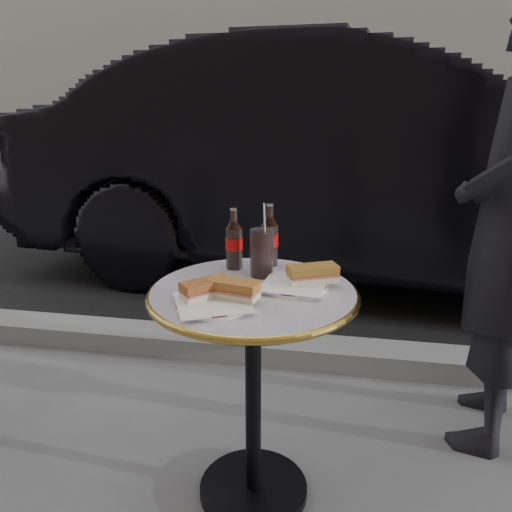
% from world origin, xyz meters
% --- Properties ---
extents(ground, '(80.00, 80.00, 0.00)m').
position_xyz_m(ground, '(0.00, 0.00, 0.00)').
color(ground, slate).
rests_on(ground, ground).
extents(asphalt_road, '(40.00, 8.00, 0.00)m').
position_xyz_m(asphalt_road, '(0.00, 5.00, 0.00)').
color(asphalt_road, black).
rests_on(asphalt_road, ground).
extents(curb, '(40.00, 0.20, 0.12)m').
position_xyz_m(curb, '(0.00, 0.90, 0.05)').
color(curb, gray).
rests_on(curb, ground).
extents(bistro_table, '(0.62, 0.62, 0.73)m').
position_xyz_m(bistro_table, '(0.00, 0.00, 0.37)').
color(bistro_table, '#BAB2C4').
rests_on(bistro_table, ground).
extents(plate_left, '(0.25, 0.25, 0.01)m').
position_xyz_m(plate_left, '(-0.09, -0.14, 0.74)').
color(plate_left, silver).
rests_on(plate_left, bistro_table).
extents(plate_right, '(0.24, 0.24, 0.01)m').
position_xyz_m(plate_right, '(0.12, 0.03, 0.74)').
color(plate_right, white).
rests_on(plate_right, bistro_table).
extents(sandwich_left_a, '(0.14, 0.14, 0.05)m').
position_xyz_m(sandwich_left_a, '(-0.11, -0.11, 0.77)').
color(sandwich_left_a, '#984F26').
rests_on(sandwich_left_a, plate_left).
extents(sandwich_left_b, '(0.15, 0.10, 0.05)m').
position_xyz_m(sandwich_left_b, '(-0.04, -0.10, 0.77)').
color(sandwich_left_b, '#A46529').
rests_on(sandwich_left_b, plate_left).
extents(sandwich_right, '(0.16, 0.12, 0.05)m').
position_xyz_m(sandwich_right, '(0.17, 0.06, 0.77)').
color(sandwich_right, '#946325').
rests_on(sandwich_right, plate_right).
extents(cola_bottle_left, '(0.06, 0.06, 0.20)m').
position_xyz_m(cola_bottle_left, '(-0.10, 0.18, 0.83)').
color(cola_bottle_left, black).
rests_on(cola_bottle_left, bistro_table).
extents(cola_bottle_right, '(0.07, 0.07, 0.21)m').
position_xyz_m(cola_bottle_right, '(0.01, 0.23, 0.84)').
color(cola_bottle_right, black).
rests_on(cola_bottle_right, bistro_table).
extents(cola_glass, '(0.08, 0.08, 0.15)m').
position_xyz_m(cola_glass, '(0.01, 0.12, 0.81)').
color(cola_glass, black).
rests_on(cola_glass, bistro_table).
extents(parked_car, '(2.19, 5.09, 1.63)m').
position_xyz_m(parked_car, '(0.41, 2.30, 0.81)').
color(parked_car, black).
rests_on(parked_car, ground).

